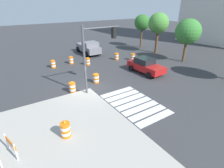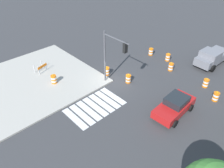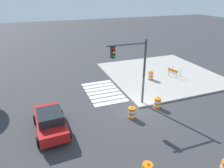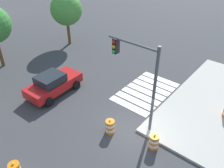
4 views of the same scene
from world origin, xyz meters
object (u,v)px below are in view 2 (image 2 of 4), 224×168
at_px(pickup_truck, 212,57).
at_px(construction_barricade, 41,67).
at_px(sports_car, 175,106).
at_px(traffic_barrel_opposite_curb, 107,71).
at_px(traffic_barrel_crosswalk_end, 206,83).
at_px(traffic_barrel_median_near, 151,52).
at_px(traffic_barrel_near_corner, 171,67).
at_px(traffic_light_pole, 113,52).
at_px(traffic_barrel_lane_center, 216,97).
at_px(traffic_barrel_far_curb, 168,57).
at_px(traffic_barrel_median_far, 128,79).
at_px(traffic_barrel_on_sidewalk, 54,79).

relative_size(pickup_truck, construction_barricade, 3.71).
distance_m(sports_car, traffic_barrel_opposite_curb, 8.62).
xyz_separation_m(traffic_barrel_crosswalk_end, construction_barricade, (10.90, -13.89, 0.27)).
bearing_deg(traffic_barrel_median_near, traffic_barrel_near_corner, 71.20).
distance_m(traffic_barrel_median_near, traffic_light_pole, 9.13).
relative_size(pickup_truck, traffic_barrel_opposite_curb, 5.12).
distance_m(pickup_truck, traffic_light_pole, 12.88).
relative_size(pickup_truck, traffic_light_pole, 0.95).
distance_m(traffic_barrel_lane_center, traffic_light_pole, 10.53).
distance_m(traffic_barrel_far_curb, traffic_light_pole, 9.31).
height_order(traffic_barrel_median_near, traffic_barrel_lane_center, same).
relative_size(traffic_barrel_near_corner, traffic_barrel_crosswalk_end, 1.00).
bearing_deg(traffic_barrel_crosswalk_end, traffic_barrel_median_far, -49.02).
bearing_deg(traffic_barrel_near_corner, traffic_barrel_far_curb, -136.75).
bearing_deg(traffic_barrel_median_far, traffic_light_pole, -21.65).
height_order(traffic_barrel_median_near, construction_barricade, construction_barricade).
distance_m(traffic_barrel_on_sidewalk, traffic_light_pole, 6.95).
height_order(pickup_truck, traffic_barrel_far_curb, pickup_truck).
bearing_deg(traffic_barrel_median_far, traffic_barrel_lane_center, 116.39).
xyz_separation_m(traffic_barrel_opposite_curb, traffic_barrel_on_sidewalk, (5.22, -2.42, 0.15)).
height_order(traffic_barrel_lane_center, traffic_light_pole, traffic_light_pole).
bearing_deg(traffic_barrel_opposite_curb, traffic_barrel_crosswalk_end, 123.98).
xyz_separation_m(sports_car, traffic_barrel_on_sidewalk, (5.34, -11.03, -0.21)).
height_order(traffic_barrel_opposite_curb, traffic_light_pole, traffic_light_pole).
height_order(traffic_barrel_lane_center, traffic_barrel_opposite_curb, same).
xyz_separation_m(sports_car, construction_barricade, (5.20, -13.86, -0.09)).
relative_size(traffic_barrel_median_far, traffic_barrel_lane_center, 1.00).
xyz_separation_m(traffic_barrel_median_far, construction_barricade, (5.72, -7.92, 0.27)).
height_order(traffic_barrel_near_corner, traffic_barrel_lane_center, same).
xyz_separation_m(traffic_barrel_median_far, traffic_barrel_on_sidewalk, (5.86, -5.08, 0.15)).
height_order(pickup_truck, traffic_barrel_opposite_curb, pickup_truck).
xyz_separation_m(pickup_truck, traffic_barrel_median_far, (9.94, -4.14, -0.52)).
bearing_deg(traffic_barrel_lane_center, traffic_barrel_on_sidewalk, -52.85).
height_order(traffic_barrel_near_corner, traffic_barrel_median_near, same).
bearing_deg(traffic_light_pole, traffic_barrel_near_corner, 161.51).
bearing_deg(traffic_barrel_crosswalk_end, traffic_light_pole, -44.12).
bearing_deg(pickup_truck, traffic_barrel_on_sidewalk, -30.28).
bearing_deg(construction_barricade, traffic_barrel_lane_center, 121.42).
relative_size(sports_car, traffic_light_pole, 0.79).
relative_size(traffic_barrel_median_near, traffic_barrel_median_far, 1.00).
xyz_separation_m(traffic_barrel_crosswalk_end, traffic_barrel_lane_center, (1.38, 1.70, 0.00)).
bearing_deg(traffic_barrel_median_far, construction_barricade, -54.17).
distance_m(pickup_truck, traffic_barrel_crosswalk_end, 5.12).
xyz_separation_m(traffic_barrel_median_far, traffic_barrel_opposite_curb, (0.64, -2.67, 0.00)).
bearing_deg(traffic_barrel_median_far, pickup_truck, 157.38).
bearing_deg(traffic_barrel_crosswalk_end, traffic_barrel_on_sidewalk, -45.03).
xyz_separation_m(traffic_barrel_median_near, traffic_barrel_on_sidewalk, (12.51, -2.83, 0.15)).
bearing_deg(pickup_truck, traffic_barrel_median_far, -22.62).
bearing_deg(pickup_truck, traffic_barrel_opposite_curb, -32.77).
distance_m(traffic_barrel_far_curb, traffic_barrel_on_sidewalk, 13.84).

